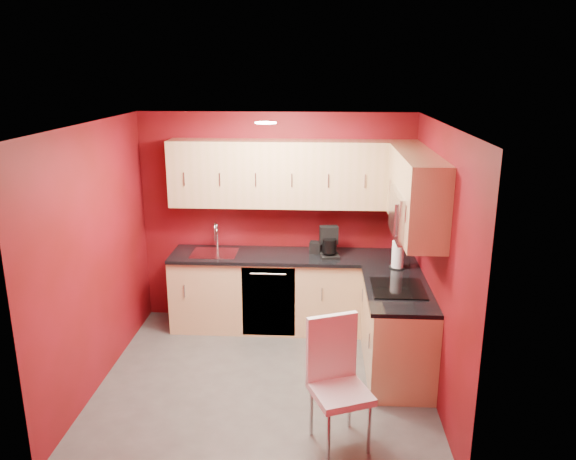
# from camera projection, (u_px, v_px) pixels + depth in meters

# --- Properties ---
(floor) EXTENTS (3.20, 3.20, 0.00)m
(floor) POSITION_uv_depth(u_px,v_px,m) (266.00, 379.00, 5.57)
(floor) COLOR #53514D
(floor) RESTS_ON ground
(ceiling) EXTENTS (3.20, 3.20, 0.00)m
(ceiling) POSITION_uv_depth(u_px,v_px,m) (262.00, 124.00, 4.88)
(ceiling) COLOR white
(ceiling) RESTS_ON wall_back
(wall_back) EXTENTS (3.20, 0.00, 3.20)m
(wall_back) POSITION_uv_depth(u_px,v_px,m) (277.00, 219.00, 6.66)
(wall_back) COLOR maroon
(wall_back) RESTS_ON floor
(wall_front) EXTENTS (3.20, 0.00, 3.20)m
(wall_front) POSITION_uv_depth(u_px,v_px,m) (242.00, 332.00, 3.78)
(wall_front) COLOR maroon
(wall_front) RESTS_ON floor
(wall_left) EXTENTS (0.00, 3.00, 3.00)m
(wall_left) POSITION_uv_depth(u_px,v_px,m) (96.00, 257.00, 5.31)
(wall_left) COLOR maroon
(wall_left) RESTS_ON floor
(wall_right) EXTENTS (0.00, 3.00, 3.00)m
(wall_right) POSITION_uv_depth(u_px,v_px,m) (438.00, 263.00, 5.13)
(wall_right) COLOR maroon
(wall_right) RESTS_ON floor
(base_cabinets_back) EXTENTS (2.80, 0.60, 0.87)m
(base_cabinets_back) POSITION_uv_depth(u_px,v_px,m) (292.00, 293.00, 6.59)
(base_cabinets_back) COLOR #DEB47F
(base_cabinets_back) RESTS_ON floor
(base_cabinets_right) EXTENTS (0.60, 1.30, 0.87)m
(base_cabinets_right) POSITION_uv_depth(u_px,v_px,m) (397.00, 331.00, 5.61)
(base_cabinets_right) COLOR #DEB47F
(base_cabinets_right) RESTS_ON floor
(countertop_back) EXTENTS (2.80, 0.63, 0.04)m
(countertop_back) POSITION_uv_depth(u_px,v_px,m) (292.00, 256.00, 6.45)
(countertop_back) COLOR black
(countertop_back) RESTS_ON base_cabinets_back
(countertop_right) EXTENTS (0.63, 1.27, 0.04)m
(countertop_right) POSITION_uv_depth(u_px,v_px,m) (398.00, 290.00, 5.48)
(countertop_right) COLOR black
(countertop_right) RESTS_ON base_cabinets_right
(upper_cabinets_back) EXTENTS (2.80, 0.35, 0.75)m
(upper_cabinets_back) POSITION_uv_depth(u_px,v_px,m) (293.00, 174.00, 6.33)
(upper_cabinets_back) COLOR tan
(upper_cabinets_back) RESTS_ON wall_back
(upper_cabinets_right) EXTENTS (0.35, 1.55, 0.75)m
(upper_cabinets_right) POSITION_uv_depth(u_px,v_px,m) (415.00, 185.00, 5.39)
(upper_cabinets_right) COLOR tan
(upper_cabinets_right) RESTS_ON wall_right
(microwave) EXTENTS (0.42, 0.76, 0.42)m
(microwave) POSITION_uv_depth(u_px,v_px,m) (414.00, 214.00, 5.22)
(microwave) COLOR silver
(microwave) RESTS_ON upper_cabinets_right
(cooktop) EXTENTS (0.50, 0.55, 0.01)m
(cooktop) POSITION_uv_depth(u_px,v_px,m) (398.00, 288.00, 5.44)
(cooktop) COLOR black
(cooktop) RESTS_ON countertop_right
(sink) EXTENTS (0.52, 0.42, 0.35)m
(sink) POSITION_uv_depth(u_px,v_px,m) (215.00, 250.00, 6.50)
(sink) COLOR silver
(sink) RESTS_ON countertop_back
(dishwasher_front) EXTENTS (0.60, 0.02, 0.82)m
(dishwasher_front) POSITION_uv_depth(u_px,v_px,m) (269.00, 302.00, 6.32)
(dishwasher_front) COLOR black
(dishwasher_front) RESTS_ON base_cabinets_back
(downlight) EXTENTS (0.20, 0.20, 0.01)m
(downlight) POSITION_uv_depth(u_px,v_px,m) (266.00, 123.00, 5.17)
(downlight) COLOR white
(downlight) RESTS_ON ceiling
(coffee_maker) EXTENTS (0.24, 0.30, 0.34)m
(coffee_maker) POSITION_uv_depth(u_px,v_px,m) (330.00, 242.00, 6.33)
(coffee_maker) COLOR black
(coffee_maker) RESTS_ON countertop_back
(napkin_holder) EXTENTS (0.14, 0.14, 0.14)m
(napkin_holder) POSITION_uv_depth(u_px,v_px,m) (315.00, 247.00, 6.48)
(napkin_holder) COLOR black
(napkin_holder) RESTS_ON countertop_back
(paper_towel) EXTENTS (0.22, 0.22, 0.30)m
(paper_towel) POSITION_uv_depth(u_px,v_px,m) (398.00, 255.00, 5.97)
(paper_towel) COLOR white
(paper_towel) RESTS_ON countertop_right
(dining_chair) EXTENTS (0.57, 0.58, 1.07)m
(dining_chair) POSITION_uv_depth(u_px,v_px,m) (341.00, 386.00, 4.46)
(dining_chair) COLOR white
(dining_chair) RESTS_ON floor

